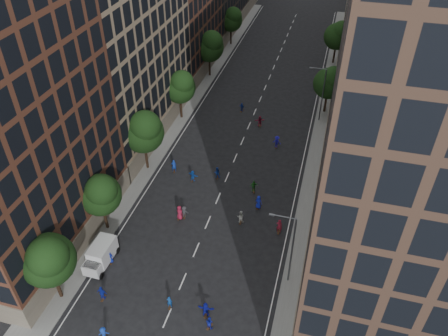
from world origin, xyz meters
name	(u,v)px	position (x,y,z in m)	size (l,w,h in m)	color
ground	(248,127)	(0.00, 40.00, 0.00)	(240.00, 240.00, 0.00)	black
sidewalk_left	(192,95)	(-12.00, 47.50, 0.07)	(4.00, 105.00, 0.15)	slate
sidewalk_right	(329,114)	(12.00, 47.50, 0.07)	(4.00, 105.00, 0.15)	slate
bldg_left_b	(107,20)	(-19.00, 35.00, 17.00)	(14.00, 26.00, 34.00)	#927B5F
bldg_right_a	(417,133)	(19.00, 15.00, 18.00)	(14.00, 30.00, 36.00)	#473126
bldg_right_b	(398,27)	(19.00, 44.00, 16.50)	(14.00, 28.00, 33.00)	#625B51
tree_left_0	(48,259)	(-11.01, 3.85, 5.96)	(5.20, 5.20, 8.83)	black
tree_left_1	(101,194)	(-11.02, 13.86, 5.55)	(4.80, 4.80, 8.21)	black
tree_left_2	(144,131)	(-10.99, 25.83, 6.36)	(5.60, 5.60, 9.45)	black
tree_left_3	(180,86)	(-11.02, 39.85, 5.82)	(5.00, 5.00, 8.58)	black
tree_left_4	(210,46)	(-11.00, 55.84, 6.10)	(5.40, 5.40, 9.08)	black
tree_left_5	(232,19)	(-11.02, 71.86, 5.68)	(4.80, 4.80, 8.33)	black
tree_right_a	(330,82)	(11.38, 47.85, 5.63)	(5.00, 5.00, 8.39)	black
tree_right_b	(338,35)	(11.39, 67.85, 5.96)	(5.20, 5.20, 8.83)	black
streetlamp_near	(290,247)	(10.37, 12.00, 5.17)	(2.64, 0.22, 9.06)	#595B60
streetlamp_far	(322,92)	(10.37, 45.00, 5.17)	(2.64, 0.22, 9.06)	#595B60
cargo_van	(101,255)	(-9.30, 9.05, 1.26)	(2.20, 4.55, 2.40)	white
skater_0	(110,258)	(-8.41, 9.35, 0.77)	(0.75, 0.49, 1.54)	#1426A3
skater_1	(170,302)	(-0.18, 5.78, 0.75)	(0.55, 0.36, 1.50)	#124194
skater_2	(209,323)	(4.25, 4.66, 0.75)	(0.73, 0.57, 1.50)	#141EA4
skater_3	(104,334)	(-4.81, 1.00, 0.75)	(0.97, 0.56, 1.50)	#153CB2
skater_4	(102,293)	(-6.98, 4.88, 0.88)	(1.03, 0.43, 1.77)	#1424A5
skater_5	(206,310)	(3.53, 5.82, 0.87)	(1.61, 0.51, 1.74)	#141AA7
skater_6	(180,213)	(-3.44, 17.72, 0.97)	(0.95, 0.62, 1.94)	#A51B39
skater_7	(279,226)	(8.50, 18.66, 0.96)	(0.70, 0.46, 1.93)	maroon
skater_8	(241,217)	(3.78, 19.05, 0.86)	(0.84, 0.65, 1.72)	silver
skater_9	(184,212)	(-3.00, 18.13, 0.81)	(1.05, 0.60, 1.62)	#39393D
skater_10	(254,186)	(4.11, 24.99, 0.87)	(1.02, 0.42, 1.74)	#216F21
skater_11	(193,176)	(-4.23, 25.04, 0.80)	(1.48, 0.47, 1.59)	blue
skater_12	(259,202)	(5.34, 22.12, 0.92)	(0.89, 0.58, 1.83)	#1721BE
skater_13	(174,166)	(-7.37, 26.25, 0.94)	(0.69, 0.45, 1.88)	#153AB1
skater_14	(217,173)	(-1.28, 26.50, 0.83)	(0.81, 0.63, 1.67)	#13329D
skater_15	(277,142)	(5.26, 35.71, 0.95)	(1.23, 0.71, 1.90)	#1B14A9
skater_16	(242,107)	(-2.15, 44.53, 0.78)	(0.91, 0.38, 1.55)	navy
skater_17	(260,121)	(1.65, 40.87, 0.86)	(1.60, 0.51, 1.73)	maroon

